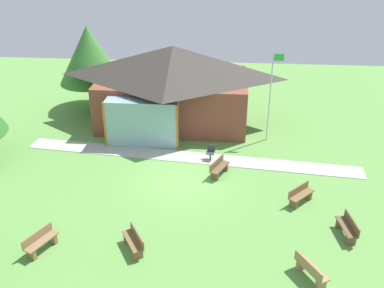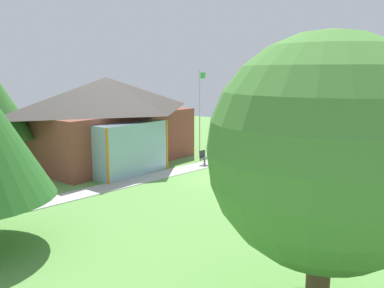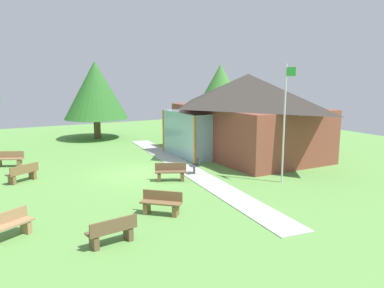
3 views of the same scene
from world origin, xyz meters
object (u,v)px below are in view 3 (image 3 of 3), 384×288
at_px(flagpole, 285,118).
at_px(tree_west_hedge, 96,90).
at_px(bench_mid_right, 161,203).
at_px(bench_rear_near_path, 171,172).
at_px(patio_chair_lawn_spare, 195,166).
at_px(pavilion, 245,113).
at_px(bench_front_right, 9,226).
at_px(bench_front_center, 23,174).
at_px(tree_behind_pavilion_left, 220,90).
at_px(bench_lawn_far_right, 112,232).
at_px(bench_front_left, 9,159).

xyz_separation_m(flagpole, tree_west_hedge, (-16.83, -4.19, 0.80)).
xyz_separation_m(bench_mid_right, bench_rear_near_path, (-3.89, 2.24, 0.00)).
relative_size(bench_mid_right, patio_chair_lawn_spare, 1.62).
height_order(pavilion, bench_mid_right, pavilion).
distance_m(pavilion, flagpole, 6.50).
relative_size(bench_rear_near_path, bench_front_right, 1.02).
relative_size(bench_front_center, tree_behind_pavilion_left, 0.26).
bearing_deg(tree_behind_pavilion_left, pavilion, -18.89).
bearing_deg(bench_rear_near_path, bench_lawn_far_right, 75.13).
bearing_deg(pavilion, tree_west_hedge, -149.06).
xyz_separation_m(pavilion, bench_lawn_far_right, (8.77, -11.29, -2.23)).
bearing_deg(bench_front_right, bench_front_center, -128.93).
bearing_deg(tree_behind_pavilion_left, bench_rear_near_path, -43.48).
relative_size(flagpole, bench_front_center, 3.62).
distance_m(bench_front_right, patio_chair_lawn_spare, 9.76).
height_order(bench_lawn_far_right, tree_behind_pavilion_left, tree_behind_pavilion_left).
xyz_separation_m(bench_lawn_far_right, tree_west_hedge, (-19.52, 4.84, 3.42)).
bearing_deg(bench_front_left, tree_west_hedge, -108.87).
height_order(bench_rear_near_path, bench_front_left, same).
distance_m(bench_lawn_far_right, tree_west_hedge, 20.40).
distance_m(bench_front_right, tree_behind_pavilion_left, 20.78).
distance_m(bench_front_right, bench_front_left, 10.47).
xyz_separation_m(pavilion, bench_front_left, (-3.62, -13.27, -2.23)).
bearing_deg(bench_lawn_far_right, tree_west_hedge, 67.93).
bearing_deg(bench_rear_near_path, flagpole, 172.61).
bearing_deg(flagpole, bench_mid_right, -80.89).
xyz_separation_m(bench_front_center, bench_front_right, (6.75, -1.03, 0.00)).
bearing_deg(bench_front_center, pavilion, -30.25).
bearing_deg(tree_west_hedge, bench_front_center, -30.87).
bearing_deg(bench_lawn_far_right, bench_rear_near_path, 42.18).
height_order(pavilion, bench_front_right, pavilion).
xyz_separation_m(bench_lawn_far_right, tree_behind_pavilion_left, (-14.74, 13.33, 3.45)).
xyz_separation_m(patio_chair_lawn_spare, tree_west_hedge, (-13.51, -1.36, 3.41)).
xyz_separation_m(bench_rear_near_path, tree_behind_pavilion_left, (-9.24, 8.76, 3.45)).
height_order(bench_lawn_far_right, bench_front_left, same).
relative_size(bench_front_center, patio_chair_lawn_spare, 1.76).
height_order(bench_front_right, patio_chair_lawn_spare, patio_chair_lawn_spare).
distance_m(pavilion, tree_west_hedge, 12.59).
height_order(pavilion, bench_rear_near_path, pavilion).
relative_size(flagpole, bench_front_left, 3.55).
height_order(flagpole, bench_front_left, flagpole).
xyz_separation_m(bench_front_left, tree_behind_pavilion_left, (-2.35, 15.31, 3.45)).
bearing_deg(bench_front_right, tree_behind_pavilion_left, -171.57).
xyz_separation_m(pavilion, bench_front_right, (6.84, -13.95, -2.23)).
relative_size(bench_rear_near_path, tree_behind_pavilion_left, 0.27).
bearing_deg(bench_front_right, bench_mid_right, 146.08).
bearing_deg(pavilion, bench_front_center, -89.63).
xyz_separation_m(flagpole, bench_front_right, (0.76, -11.69, -2.63)).
bearing_deg(tree_behind_pavilion_left, bench_front_center, -67.97).
relative_size(patio_chair_lawn_spare, tree_behind_pavilion_left, 0.15).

